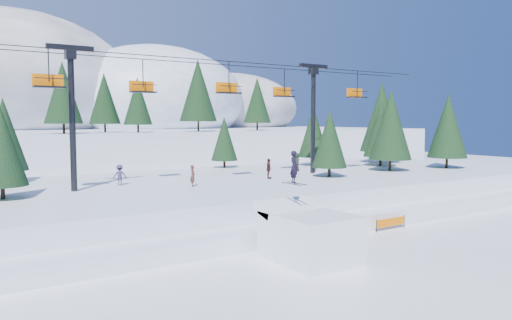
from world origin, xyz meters
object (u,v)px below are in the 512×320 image
jump_kicker (309,235)px  chairlift (203,98)px  banner_near (391,222)px  banner_far (372,221)px

jump_kicker → chairlift: chairlift is taller
banner_near → chairlift: bearing=118.8°
chairlift → banner_near: size_ratio=16.08×
jump_kicker → chairlift: size_ratio=0.13×
jump_kicker → banner_far: size_ratio=2.08×
jump_kicker → banner_near: 9.83m
jump_kicker → chairlift: (2.02, 16.13, 7.92)m
chairlift → banner_far: (6.76, -12.36, -8.78)m
banner_near → banner_far: size_ratio=1.01×
jump_kicker → chairlift: bearing=82.9°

